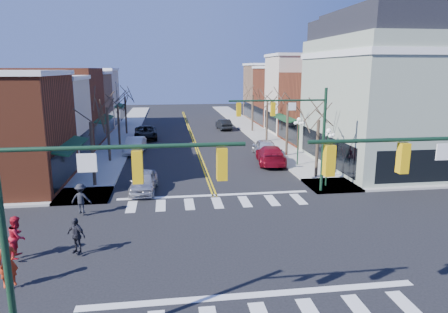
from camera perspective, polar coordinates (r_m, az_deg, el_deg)
name	(u,v)px	position (r m, az deg, el deg)	size (l,w,h in m)	color
ground	(233,244)	(20.07, 1.29, -12.37)	(160.00, 160.00, 0.00)	black
sidewalk_left	(108,159)	(39.31, -16.27, -0.34)	(3.50, 70.00, 0.15)	#9E9B93
sidewalk_right	(287,154)	(40.62, 8.95, 0.41)	(3.50, 70.00, 0.15)	#9E9B93
bldg_left_stucco_a	(26,122)	(39.79, -26.38, 4.39)	(10.00, 7.00, 7.50)	beige
bldg_left_brick_b	(51,108)	(47.36, -23.47, 6.35)	(10.00, 9.00, 8.50)	maroon
bldg_left_tan	(69,105)	(55.35, -21.23, 6.90)	(10.00, 7.50, 7.80)	#8C684D
bldg_left_stucco_b	(82,99)	(62.89, -19.67, 7.76)	(10.00, 8.00, 8.20)	beige
bldg_right_brick_a	(330,108)	(47.68, 14.93, 6.69)	(10.00, 8.50, 8.00)	maroon
bldg_right_stucco	(307,95)	(54.80, 11.84, 8.58)	(10.00, 7.00, 10.00)	beige
bldg_right_brick_b	(290,97)	(61.95, 9.46, 8.39)	(10.00, 8.00, 8.50)	maroon
bldg_right_tan	(276,92)	(69.59, 7.49, 9.08)	(10.00, 8.00, 9.00)	#8C684D
victorian_corner	(395,90)	(37.91, 23.19, 8.77)	(12.25, 14.25, 13.30)	#929E89
traffic_mast_near_left	(74,210)	(11.50, -20.61, -7.20)	(6.60, 0.28, 7.20)	#14331E
traffic_mast_far_right	(298,126)	(27.03, 10.48, 4.33)	(6.60, 0.28, 7.20)	#14331E
lamppost_corner	(328,147)	(29.26, 14.61, 1.27)	(0.36, 0.36, 4.33)	#14331E
lamppost_midblock	(298,133)	(35.25, 10.59, 3.30)	(0.36, 0.36, 4.33)	#14331E
tree_left_a	(93,155)	(30.09, -18.22, 0.22)	(0.24, 0.24, 4.76)	#382B21
tree_left_b	(108,135)	(37.84, -16.18, 2.96)	(0.24, 0.24, 5.04)	#382B21
tree_left_c	(119,126)	(45.72, -14.80, 4.28)	(0.24, 0.24, 4.55)	#382B21
tree_left_d	(126,116)	(53.59, -13.84, 5.66)	(0.24, 0.24, 4.90)	#382B21
tree_right_a	(317,149)	(31.73, 13.16, 0.99)	(0.24, 0.24, 4.62)	#382B21
tree_right_b	(287,130)	(39.13, 9.00, 3.70)	(0.24, 0.24, 5.18)	#382B21
tree_right_c	(267,122)	(46.78, 6.15, 4.97)	(0.24, 0.24, 4.83)	#382B21
tree_right_d	(253,114)	(54.51, 4.10, 6.14)	(0.24, 0.24, 4.97)	#382B21
car_left_near	(144,181)	(28.42, -11.41, -3.52)	(1.73, 4.31, 1.47)	#B7B7BC
car_left_mid	(135,145)	(41.53, -12.61, 1.55)	(1.70, 4.88, 1.61)	silver
car_left_far	(146,133)	(49.72, -11.13, 3.37)	(2.65, 5.75, 1.60)	black
car_right_near	(271,155)	(36.21, 6.68, 0.24)	(2.34, 5.75, 1.67)	maroon
car_right_mid	(264,147)	(39.68, 5.80, 1.36)	(2.00, 4.97, 1.69)	silver
car_right_far	(224,124)	(56.56, -0.04, 4.61)	(1.55, 4.46, 1.47)	black
pedestrian_red_a	(8,262)	(17.94, -28.51, -13.15)	(0.71, 0.47, 1.95)	#AF2C12
pedestrian_red_b	(17,236)	(20.36, -27.45, -10.11)	(0.92, 0.72, 1.90)	#B31324
pedestrian_dark_a	(76,235)	(19.73, -20.38, -10.50)	(0.99, 0.41, 1.68)	black
pedestrian_dark_b	(81,199)	(24.74, -19.74, -5.67)	(1.16, 0.66, 1.79)	black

